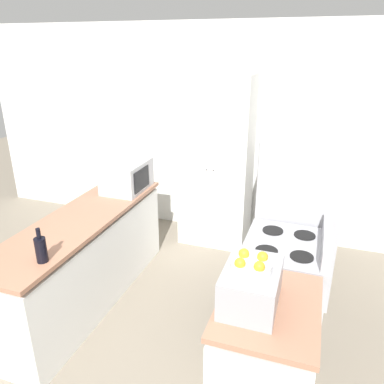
% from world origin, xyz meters
% --- Properties ---
extents(wall_back, '(7.00, 0.06, 2.60)m').
position_xyz_m(wall_back, '(0.00, 3.08, 1.30)').
color(wall_back, silver).
rests_on(wall_back, ground_plane).
extents(counter_left, '(0.60, 2.15, 0.88)m').
position_xyz_m(counter_left, '(-0.90, 1.17, 0.43)').
color(counter_left, silver).
rests_on(counter_left, ground_plane).
extents(counter_right, '(0.60, 0.80, 0.88)m').
position_xyz_m(counter_right, '(0.90, 0.50, 0.43)').
color(counter_right, silver).
rests_on(counter_right, ground_plane).
extents(pantry_cabinet, '(0.81, 0.56, 2.04)m').
position_xyz_m(pantry_cabinet, '(-0.06, 2.76, 1.02)').
color(pantry_cabinet, silver).
rests_on(pantry_cabinet, ground_plane).
extents(stove, '(0.66, 0.73, 1.04)m').
position_xyz_m(stove, '(0.92, 1.29, 0.45)').
color(stove, '#9E9EA3').
rests_on(stove, ground_plane).
extents(refrigerator, '(0.75, 0.71, 1.85)m').
position_xyz_m(refrigerator, '(0.96, 2.04, 0.92)').
color(refrigerator, '#A3A3A8').
rests_on(refrigerator, ground_plane).
extents(microwave, '(0.39, 0.53, 0.31)m').
position_xyz_m(microwave, '(-0.82, 1.93, 1.03)').
color(microwave, '#B2B2B7').
rests_on(microwave, counter_left).
extents(wine_bottle, '(0.08, 0.08, 0.26)m').
position_xyz_m(wine_bottle, '(-0.71, 0.45, 0.98)').
color(wine_bottle, black).
rests_on(wine_bottle, counter_left).
extents(toaster_oven, '(0.33, 0.45, 0.24)m').
position_xyz_m(toaster_oven, '(0.78, 0.47, 1.00)').
color(toaster_oven, '#939399').
rests_on(toaster_oven, counter_right).
extents(fruit_bowl, '(0.24, 0.24, 0.09)m').
position_xyz_m(fruit_bowl, '(0.78, 0.46, 1.16)').
color(fruit_bowl, silver).
rests_on(fruit_bowl, toaster_oven).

